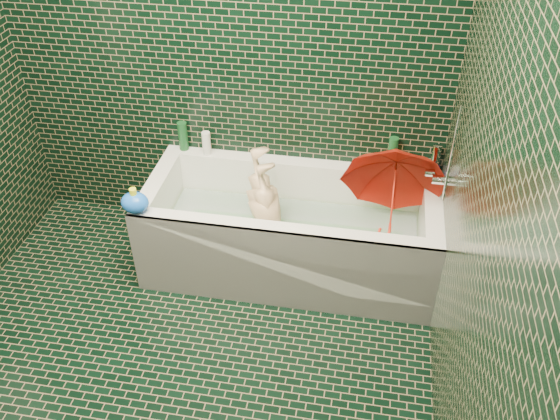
% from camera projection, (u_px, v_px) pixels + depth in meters
% --- Properties ---
extents(floor, '(2.80, 2.80, 0.00)m').
position_uv_depth(floor, '(169.00, 389.00, 2.97)').
color(floor, black).
rests_on(floor, ground).
extents(wall_back, '(2.80, 0.00, 2.80)m').
position_uv_depth(wall_back, '(224.00, 43.00, 3.30)').
color(wall_back, black).
rests_on(wall_back, floor).
extents(wall_right, '(0.00, 2.80, 2.80)m').
position_uv_depth(wall_right, '(490.00, 224.00, 2.03)').
color(wall_right, black).
rests_on(wall_right, floor).
extents(bathtub, '(1.70, 0.75, 0.55)m').
position_uv_depth(bathtub, '(290.00, 239.00, 3.57)').
color(bathtub, white).
rests_on(bathtub, floor).
extents(bath_mat, '(1.35, 0.47, 0.01)m').
position_uv_depth(bath_mat, '(290.00, 244.00, 3.61)').
color(bath_mat, green).
rests_on(bath_mat, bathtub).
extents(water, '(1.48, 0.53, 0.00)m').
position_uv_depth(water, '(291.00, 226.00, 3.52)').
color(water, silver).
rests_on(water, bathtub).
extents(faucet, '(0.18, 0.19, 0.55)m').
position_uv_depth(faucet, '(444.00, 174.00, 3.12)').
color(faucet, silver).
rests_on(faucet, wall_right).
extents(child, '(1.00, 0.61, 0.32)m').
position_uv_depth(child, '(270.00, 223.00, 3.53)').
color(child, '#DBB489').
rests_on(child, bathtub).
extents(umbrella, '(0.74, 0.81, 0.88)m').
position_uv_depth(umbrella, '(393.00, 196.00, 3.24)').
color(umbrella, red).
rests_on(umbrella, bathtub).
extents(soap_bottle_a, '(0.14, 0.14, 0.28)m').
position_uv_depth(soap_bottle_a, '(430.00, 172.00, 3.53)').
color(soap_bottle_a, white).
rests_on(soap_bottle_a, bathtub).
extents(soap_bottle_b, '(0.08, 0.08, 0.17)m').
position_uv_depth(soap_bottle_b, '(432.00, 176.00, 3.50)').
color(soap_bottle_b, '#421C6A').
rests_on(soap_bottle_b, bathtub).
extents(soap_bottle_c, '(0.18, 0.18, 0.18)m').
position_uv_depth(soap_bottle_c, '(400.00, 173.00, 3.53)').
color(soap_bottle_c, '#14461F').
rests_on(soap_bottle_c, bathtub).
extents(bottle_right_tall, '(0.06, 0.06, 0.22)m').
position_uv_depth(bottle_right_tall, '(392.00, 154.00, 3.48)').
color(bottle_right_tall, '#14461F').
rests_on(bottle_right_tall, bathtub).
extents(bottle_right_pump, '(0.07, 0.07, 0.20)m').
position_uv_depth(bottle_right_pump, '(435.00, 160.00, 3.45)').
color(bottle_right_pump, silver).
rests_on(bottle_right_pump, bathtub).
extents(bottle_left_tall, '(0.07, 0.07, 0.19)m').
position_uv_depth(bottle_left_tall, '(183.00, 136.00, 3.69)').
color(bottle_left_tall, '#14461F').
rests_on(bottle_left_tall, bathtub).
extents(bottle_left_short, '(0.06, 0.06, 0.15)m').
position_uv_depth(bottle_left_short, '(206.00, 143.00, 3.65)').
color(bottle_left_short, white).
rests_on(bottle_left_short, bathtub).
extents(rubber_duck, '(0.12, 0.08, 0.10)m').
position_uv_depth(rubber_duck, '(394.00, 164.00, 3.52)').
color(rubber_duck, '#FFF81A').
rests_on(rubber_duck, bathtub).
extents(bath_toy, '(0.18, 0.16, 0.15)m').
position_uv_depth(bath_toy, '(135.00, 202.00, 3.19)').
color(bath_toy, blue).
rests_on(bath_toy, bathtub).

